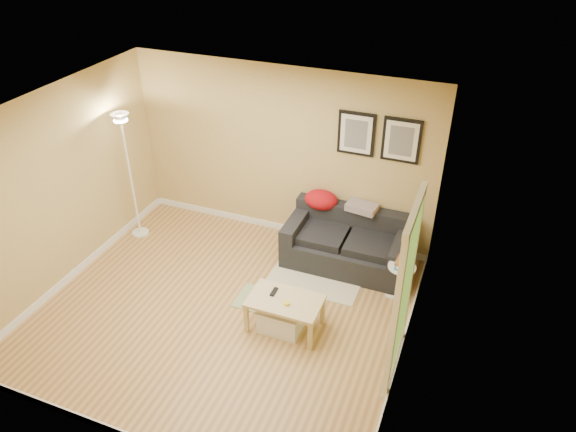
# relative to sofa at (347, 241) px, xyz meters

# --- Properties ---
(floor) EXTENTS (4.50, 4.50, 0.00)m
(floor) POSITION_rel_sofa_xyz_m (-1.17, -1.53, -0.38)
(floor) COLOR tan
(floor) RESTS_ON ground
(ceiling) EXTENTS (4.50, 4.50, 0.00)m
(ceiling) POSITION_rel_sofa_xyz_m (-1.17, -1.53, 2.23)
(ceiling) COLOR white
(ceiling) RESTS_ON wall_back
(wall_back) EXTENTS (4.50, 0.00, 4.50)m
(wall_back) POSITION_rel_sofa_xyz_m (-1.17, 0.47, 0.92)
(wall_back) COLOR tan
(wall_back) RESTS_ON ground
(wall_front) EXTENTS (4.50, 0.00, 4.50)m
(wall_front) POSITION_rel_sofa_xyz_m (-1.17, -3.53, 0.92)
(wall_front) COLOR tan
(wall_front) RESTS_ON ground
(wall_left) EXTENTS (0.00, 4.00, 4.00)m
(wall_left) POSITION_rel_sofa_xyz_m (-3.42, -1.53, 0.92)
(wall_left) COLOR tan
(wall_left) RESTS_ON ground
(wall_right) EXTENTS (0.00, 4.00, 4.00)m
(wall_right) POSITION_rel_sofa_xyz_m (1.08, -1.53, 0.92)
(wall_right) COLOR tan
(wall_right) RESTS_ON ground
(baseboard_back) EXTENTS (4.50, 0.02, 0.10)m
(baseboard_back) POSITION_rel_sofa_xyz_m (-1.17, 0.46, -0.33)
(baseboard_back) COLOR white
(baseboard_back) RESTS_ON ground
(baseboard_left) EXTENTS (0.02, 4.00, 0.10)m
(baseboard_left) POSITION_rel_sofa_xyz_m (-3.41, -1.53, -0.33)
(baseboard_left) COLOR white
(baseboard_left) RESTS_ON ground
(baseboard_right) EXTENTS (0.02, 4.00, 0.10)m
(baseboard_right) POSITION_rel_sofa_xyz_m (1.07, -1.53, -0.33)
(baseboard_right) COLOR white
(baseboard_right) RESTS_ON ground
(sofa) EXTENTS (1.70, 0.90, 0.75)m
(sofa) POSITION_rel_sofa_xyz_m (0.00, 0.00, 0.00)
(sofa) COLOR black
(sofa) RESTS_ON ground
(red_throw) EXTENTS (0.48, 0.36, 0.28)m
(red_throw) POSITION_rel_sofa_xyz_m (-0.50, 0.31, 0.40)
(red_throw) COLOR #B7101A
(red_throw) RESTS_ON sofa
(plaid_throw) EXTENTS (0.45, 0.32, 0.10)m
(plaid_throw) POSITION_rel_sofa_xyz_m (0.10, 0.31, 0.41)
(plaid_throw) COLOR tan
(plaid_throw) RESTS_ON sofa
(framed_print_left) EXTENTS (0.50, 0.04, 0.60)m
(framed_print_left) POSITION_rel_sofa_xyz_m (-0.09, 0.45, 1.43)
(framed_print_left) COLOR black
(framed_print_left) RESTS_ON wall_back
(framed_print_right) EXTENTS (0.50, 0.04, 0.60)m
(framed_print_right) POSITION_rel_sofa_xyz_m (0.51, 0.45, 1.43)
(framed_print_right) COLOR black
(framed_print_right) RESTS_ON wall_back
(area_rug) EXTENTS (1.25, 0.85, 0.01)m
(area_rug) POSITION_rel_sofa_xyz_m (-0.28, -0.45, -0.37)
(area_rug) COLOR beige
(area_rug) RESTS_ON ground
(green_runner) EXTENTS (0.70, 0.50, 0.01)m
(green_runner) POSITION_rel_sofa_xyz_m (-0.77, -1.18, -0.37)
(green_runner) COLOR #668C4C
(green_runner) RESTS_ON ground
(coffee_table) EXTENTS (0.90, 0.59, 0.44)m
(coffee_table) POSITION_rel_sofa_xyz_m (-0.33, -1.52, -0.16)
(coffee_table) COLOR #D0BB7F
(coffee_table) RESTS_ON ground
(remote_control) EXTENTS (0.05, 0.16, 0.02)m
(remote_control) POSITION_rel_sofa_xyz_m (-0.50, -1.44, 0.07)
(remote_control) COLOR black
(remote_control) RESTS_ON coffee_table
(tape_roll) EXTENTS (0.07, 0.07, 0.03)m
(tape_roll) POSITION_rel_sofa_xyz_m (-0.28, -1.59, 0.08)
(tape_roll) COLOR yellow
(tape_roll) RESTS_ON coffee_table
(storage_bin) EXTENTS (0.52, 0.38, 0.32)m
(storage_bin) POSITION_rel_sofa_xyz_m (-0.36, -1.56, -0.22)
(storage_bin) COLOR white
(storage_bin) RESTS_ON ground
(side_table) EXTENTS (0.35, 0.35, 0.54)m
(side_table) POSITION_rel_sofa_xyz_m (0.85, -0.51, -0.10)
(side_table) COLOR white
(side_table) RESTS_ON ground
(book_stack) EXTENTS (0.20, 0.27, 0.08)m
(book_stack) POSITION_rel_sofa_xyz_m (0.87, -0.49, 0.21)
(book_stack) COLOR teal
(book_stack) RESTS_ON side_table
(floor_lamp) EXTENTS (0.26, 0.26, 1.97)m
(floor_lamp) POSITION_rel_sofa_xyz_m (-3.17, -0.44, 0.56)
(floor_lamp) COLOR white
(floor_lamp) RESTS_ON ground
(doorway) EXTENTS (0.12, 1.01, 2.13)m
(doorway) POSITION_rel_sofa_xyz_m (1.03, -1.68, 0.65)
(doorway) COLOR white
(doorway) RESTS_ON ground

